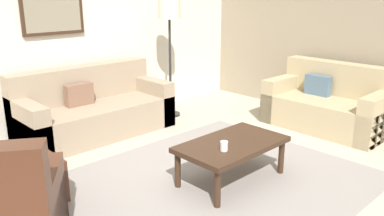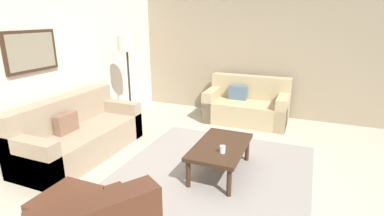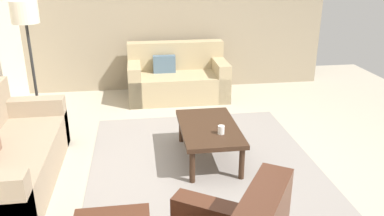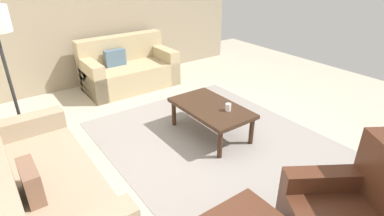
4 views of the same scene
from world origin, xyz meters
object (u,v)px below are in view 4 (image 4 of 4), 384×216
couch_loveseat (127,70)px  cup (228,107)px  coffee_table (211,110)px  couch_main (34,195)px

couch_loveseat → cup: (-2.46, -0.22, 0.16)m
couch_loveseat → coffee_table: 2.24m
couch_main → coffee_table: size_ratio=1.81×
couch_main → couch_loveseat: size_ratio=1.25×
couch_main → couch_loveseat: same height
couch_main → coffee_table: bearing=-82.7°
couch_main → couch_loveseat: 3.25m
couch_main → couch_loveseat: (2.51, -2.07, 0.00)m
couch_main → cup: bearing=-88.7°
coffee_table → couch_main: bearing=97.3°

